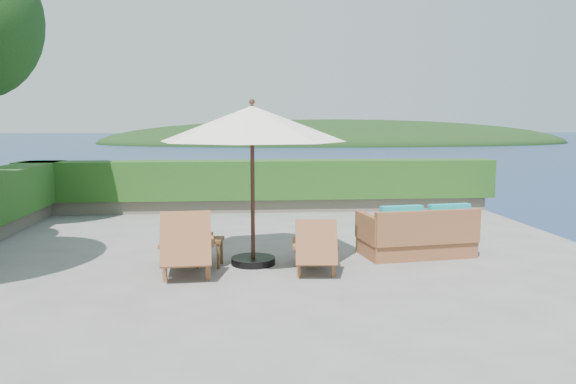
{
  "coord_description": "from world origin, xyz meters",
  "views": [
    {
      "loc": [
        -0.54,
        -9.12,
        2.33
      ],
      "look_at": [
        0.3,
        0.8,
        1.1
      ],
      "focal_mm": 35.0,
      "sensor_mm": 36.0,
      "label": 1
    }
  ],
  "objects": [
    {
      "name": "ground",
      "position": [
        0.0,
        0.0,
        0.0
      ],
      "size": [
        12.0,
        12.0,
        0.0
      ],
      "primitive_type": "plane",
      "color": "gray",
      "rests_on": "ground"
    },
    {
      "name": "foundation",
      "position": [
        0.0,
        0.0,
        -1.55
      ],
      "size": [
        12.0,
        12.0,
        3.0
      ],
      "primitive_type": "cube",
      "color": "#4E473E",
      "rests_on": "ocean"
    },
    {
      "name": "offshore_island",
      "position": [
        25.0,
        140.0,
        -3.0
      ],
      "size": [
        126.0,
        57.6,
        12.6
      ],
      "primitive_type": "ellipsoid",
      "color": "black",
      "rests_on": "ocean"
    },
    {
      "name": "planter_wall_far",
      "position": [
        0.0,
        5.6,
        0.18
      ],
      "size": [
        12.0,
        0.6,
        0.36
      ],
      "primitive_type": "cube",
      "color": "#6B6255",
      "rests_on": "ground"
    },
    {
      "name": "hedge_far",
      "position": [
        0.0,
        5.6,
        0.85
      ],
      "size": [
        12.4,
        0.9,
        1.0
      ],
      "primitive_type": "cube",
      "color": "#1F4A15",
      "rests_on": "planter_wall_far"
    },
    {
      "name": "patio_umbrella",
      "position": [
        -0.35,
        -0.02,
        2.29
      ],
      "size": [
        3.46,
        3.46,
        2.71
      ],
      "rotation": [
        0.0,
        0.0,
        -0.16
      ],
      "color": "black",
      "rests_on": "ground"
    },
    {
      "name": "lounge_left",
      "position": [
        -1.39,
        -0.43,
        0.43
      ],
      "size": [
        0.88,
        1.84,
        1.04
      ],
      "rotation": [
        0.0,
        0.0,
        0.06
      ],
      "color": "brown",
      "rests_on": "ground"
    },
    {
      "name": "lounge_right",
      "position": [
        0.62,
        -0.47,
        0.37
      ],
      "size": [
        0.76,
        1.57,
        0.88
      ],
      "rotation": [
        0.0,
        0.0,
        -0.08
      ],
      "color": "brown",
      "rests_on": "ground"
    },
    {
      "name": "side_table",
      "position": [
        -1.06,
        -0.1,
        0.38
      ],
      "size": [
        0.49,
        0.49,
        0.46
      ],
      "rotation": [
        0.0,
        0.0,
        -0.13
      ],
      "color": "brown",
      "rests_on": "ground"
    },
    {
      "name": "wicker_loveseat",
      "position": [
        2.54,
        0.32,
        0.37
      ],
      "size": [
        2.06,
        1.26,
        0.95
      ],
      "rotation": [
        0.0,
        0.0,
        0.15
      ],
      "color": "brown",
      "rests_on": "ground"
    }
  ]
}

